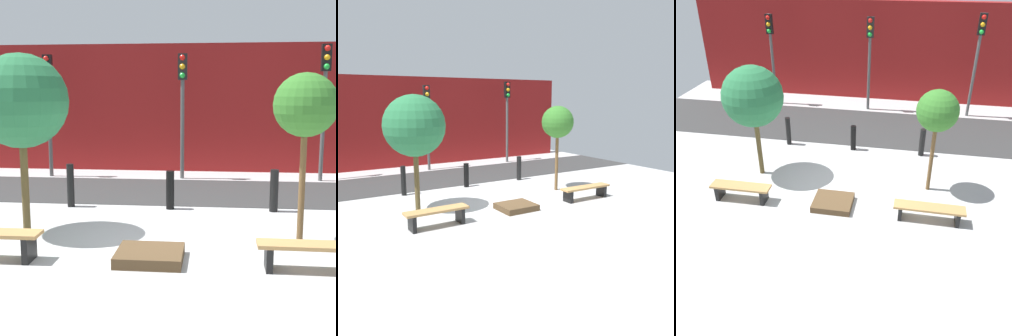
% 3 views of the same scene
% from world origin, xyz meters
% --- Properties ---
extents(ground_plane, '(18.00, 18.00, 0.00)m').
position_xyz_m(ground_plane, '(0.00, 0.00, 0.00)').
color(ground_plane, '#B0B0B0').
extents(road_strip, '(18.00, 3.38, 0.01)m').
position_xyz_m(road_strip, '(0.00, 4.46, 0.01)').
color(road_strip, '#333333').
rests_on(road_strip, ground).
extents(building_facade, '(16.20, 0.50, 4.24)m').
position_xyz_m(building_facade, '(0.00, 8.08, 2.12)').
color(building_facade, maroon).
rests_on(building_facade, ground).
extents(bench_right, '(1.79, 0.41, 0.43)m').
position_xyz_m(bench_right, '(2.53, -1.05, 0.31)').
color(bench_right, black).
rests_on(bench_right, ground).
extents(planter_bed, '(1.05, 0.93, 0.17)m').
position_xyz_m(planter_bed, '(0.00, -0.85, 0.09)').
color(planter_bed, brown).
rests_on(planter_bed, ground).
extents(tree_behind_left_bench, '(1.73, 1.73, 3.34)m').
position_xyz_m(tree_behind_left_bench, '(-2.53, 0.44, 2.46)').
color(tree_behind_left_bench, brown).
rests_on(tree_behind_left_bench, ground).
extents(tree_behind_right_bench, '(1.11, 1.11, 2.97)m').
position_xyz_m(tree_behind_right_bench, '(2.53, 0.44, 2.39)').
color(tree_behind_right_bench, brown).
rests_on(tree_behind_right_bench, ground).
extents(bollard_far_left, '(0.17, 0.17, 1.01)m').
position_xyz_m(bollard_far_left, '(-2.32, 2.52, 0.50)').
color(bollard_far_left, black).
rests_on(bollard_far_left, ground).
extents(bollard_left, '(0.19, 0.19, 0.88)m').
position_xyz_m(bollard_left, '(0.00, 2.52, 0.44)').
color(bollard_left, black).
rests_on(bollard_left, ground).
extents(bollard_center, '(0.19, 0.19, 0.95)m').
position_xyz_m(bollard_center, '(2.32, 2.52, 0.47)').
color(bollard_center, black).
rests_on(bollard_center, ground).
extents(traffic_light_west, '(0.28, 0.27, 3.79)m').
position_xyz_m(traffic_light_west, '(-4.19, 6.44, 2.61)').
color(traffic_light_west, '#4E4E4E').
rests_on(traffic_light_west, ground).
extents(traffic_light_mid_west, '(0.28, 0.27, 3.79)m').
position_xyz_m(traffic_light_mid_west, '(0.00, 6.44, 2.61)').
color(traffic_light_mid_west, '#535353').
rests_on(traffic_light_mid_west, ground).
extents(traffic_light_mid_east, '(0.28, 0.27, 4.03)m').
position_xyz_m(traffic_light_mid_east, '(4.19, 6.44, 2.77)').
color(traffic_light_mid_east, '#545454').
rests_on(traffic_light_mid_east, ground).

